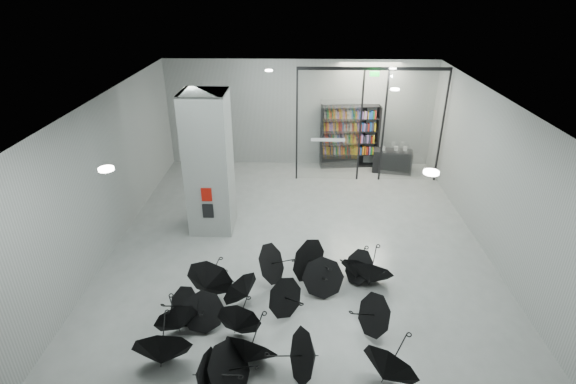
{
  "coord_description": "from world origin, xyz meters",
  "views": [
    {
      "loc": [
        -0.02,
        -9.19,
        6.65
      ],
      "look_at": [
        -0.3,
        1.5,
        1.4
      ],
      "focal_mm": 27.46,
      "sensor_mm": 36.0,
      "label": 1
    }
  ],
  "objects_px": {
    "umbrella_cluster": "(276,315)",
    "bookshelf": "(349,137)",
    "column": "(209,164)",
    "shop_counter": "(392,161)"
  },
  "relations": [
    {
      "from": "shop_counter",
      "to": "umbrella_cluster",
      "type": "xyz_separation_m",
      "value": [
        -3.95,
        -8.31,
        -0.12
      ]
    },
    {
      "from": "column",
      "to": "bookshelf",
      "type": "distance_m",
      "value": 6.52
    },
    {
      "from": "column",
      "to": "umbrella_cluster",
      "type": "distance_m",
      "value": 4.87
    },
    {
      "from": "column",
      "to": "umbrella_cluster",
      "type": "xyz_separation_m",
      "value": [
        2.04,
        -4.09,
        -1.7
      ]
    },
    {
      "from": "column",
      "to": "bookshelf",
      "type": "relative_size",
      "value": 1.68
    },
    {
      "from": "column",
      "to": "umbrella_cluster",
      "type": "relative_size",
      "value": 0.73
    },
    {
      "from": "bookshelf",
      "to": "umbrella_cluster",
      "type": "xyz_separation_m",
      "value": [
        -2.36,
        -8.84,
        -0.89
      ]
    },
    {
      "from": "umbrella_cluster",
      "to": "column",
      "type": "bearing_deg",
      "value": 116.46
    },
    {
      "from": "umbrella_cluster",
      "to": "bookshelf",
      "type": "bearing_deg",
      "value": 75.06
    },
    {
      "from": "column",
      "to": "bookshelf",
      "type": "height_order",
      "value": "column"
    }
  ]
}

